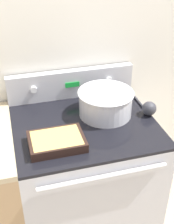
# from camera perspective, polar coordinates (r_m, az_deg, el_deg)

# --- Properties ---
(kitchen_wall) EXTENTS (8.00, 0.05, 2.50)m
(kitchen_wall) POSITION_cam_1_polar(r_m,az_deg,el_deg) (1.96, -3.49, 11.54)
(kitchen_wall) COLOR silver
(kitchen_wall) RESTS_ON ground_plane
(stove_range) EXTENTS (0.81, 0.72, 0.94)m
(stove_range) POSITION_cam_1_polar(r_m,az_deg,el_deg) (2.07, -0.41, -12.85)
(stove_range) COLOR #BCBCC1
(stove_range) RESTS_ON ground_plane
(control_panel) EXTENTS (0.81, 0.07, 0.18)m
(control_panel) POSITION_cam_1_polar(r_m,az_deg,el_deg) (1.99, -2.91, 5.18)
(control_panel) COLOR #BCBCC1
(control_panel) RESTS_ON stove_range
(mixing_bowl) EXTENTS (0.33, 0.33, 0.15)m
(mixing_bowl) POSITION_cam_1_polar(r_m,az_deg,el_deg) (1.81, 3.39, 1.88)
(mixing_bowl) COLOR silver
(mixing_bowl) RESTS_ON stove_range
(casserole_dish) EXTENTS (0.28, 0.20, 0.05)m
(casserole_dish) POSITION_cam_1_polar(r_m,az_deg,el_deg) (1.60, -5.58, -5.30)
(casserole_dish) COLOR black
(casserole_dish) RESTS_ON stove_range
(ladle) EXTENTS (0.08, 0.31, 0.08)m
(ladle) POSITION_cam_1_polar(r_m,az_deg,el_deg) (1.87, 11.15, 0.73)
(ladle) COLOR #333338
(ladle) RESTS_ON stove_range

